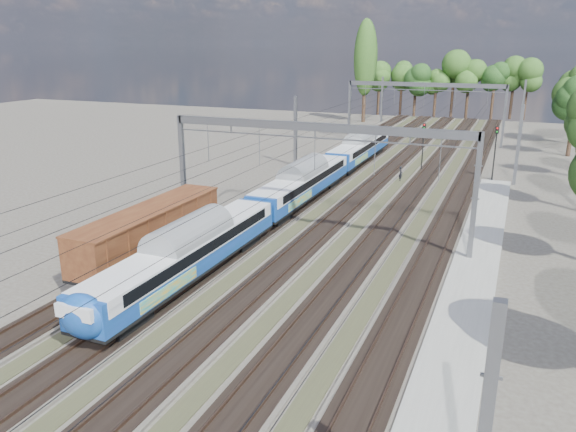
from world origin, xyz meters
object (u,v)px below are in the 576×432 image
at_px(emu_train, 302,179).
at_px(freight_boxcar, 150,230).
at_px(signal_near, 423,141).
at_px(worker, 401,174).
at_px(signal_far, 495,147).

bearing_deg(emu_train, freight_boxcar, -104.58).
height_order(emu_train, signal_near, signal_near).
distance_m(freight_boxcar, signal_near, 38.32).
relative_size(freight_boxcar, signal_near, 2.47).
relative_size(emu_train, worker, 36.28).
distance_m(emu_train, worker, 14.56).
height_order(emu_train, worker, emu_train).
bearing_deg(signal_far, freight_boxcar, -106.75).
bearing_deg(signal_near, freight_boxcar, -97.71).
relative_size(emu_train, signal_far, 9.95).
bearing_deg(freight_boxcar, signal_near, 71.03).
relative_size(worker, signal_near, 0.29).
distance_m(signal_near, signal_far, 8.41).
bearing_deg(signal_far, worker, -143.62).
bearing_deg(worker, signal_near, -26.79).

